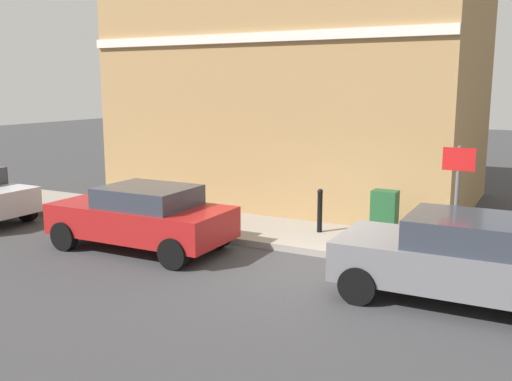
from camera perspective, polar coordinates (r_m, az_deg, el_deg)
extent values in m
plane|color=#38383A|center=(11.48, 5.72, -7.82)|extent=(80.00, 80.00, 0.00)
cube|color=gray|center=(16.15, -11.54, -2.33)|extent=(2.37, 30.00, 0.15)
cube|color=#9E7A4C|center=(18.23, 4.74, 11.48)|extent=(6.87, 10.24, 7.85)
cube|color=silver|center=(15.15, -0.57, 14.92)|extent=(0.12, 10.24, 0.24)
cube|color=slate|center=(10.20, 19.24, -6.85)|extent=(1.87, 3.94, 0.68)
cube|color=#2D333D|center=(10.04, 19.96, -3.81)|extent=(1.63, 1.78, 0.50)
cylinder|color=black|center=(9.78, 10.05, -9.24)|extent=(0.23, 0.64, 0.64)
cylinder|color=black|center=(11.37, 12.69, -6.52)|extent=(0.23, 0.64, 0.64)
cube|color=maroon|center=(12.90, -11.31, -2.90)|extent=(1.84, 4.02, 0.67)
cube|color=#2D333D|center=(12.66, -10.65, -0.62)|extent=(1.60, 1.95, 0.45)
cylinder|color=black|center=(13.33, -18.46, -4.30)|extent=(0.23, 0.64, 0.64)
cylinder|color=black|center=(14.52, -13.68, -2.86)|extent=(0.23, 0.64, 0.64)
cylinder|color=black|center=(11.48, -8.19, -6.20)|extent=(0.23, 0.64, 0.64)
cylinder|color=black|center=(12.85, -3.79, -4.32)|extent=(0.23, 0.64, 0.64)
cylinder|color=black|center=(16.49, -21.75, -1.74)|extent=(0.24, 0.65, 0.64)
cube|color=#1E4C28|center=(13.05, 12.60, -2.49)|extent=(0.40, 0.55, 1.15)
cube|color=#333333|center=(13.17, 12.50, -4.76)|extent=(0.46, 0.61, 0.08)
cylinder|color=black|center=(13.64, 6.34, -2.17)|extent=(0.12, 0.12, 0.95)
sphere|color=black|center=(13.54, 6.38, -0.12)|extent=(0.14, 0.14, 0.14)
cylinder|color=#59595B|center=(11.72, 19.23, -1.40)|extent=(0.08, 0.08, 2.30)
cube|color=white|center=(11.56, 19.48, 2.95)|extent=(0.03, 0.56, 0.40)
cube|color=red|center=(11.55, 19.47, 2.94)|extent=(0.01, 0.60, 0.44)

